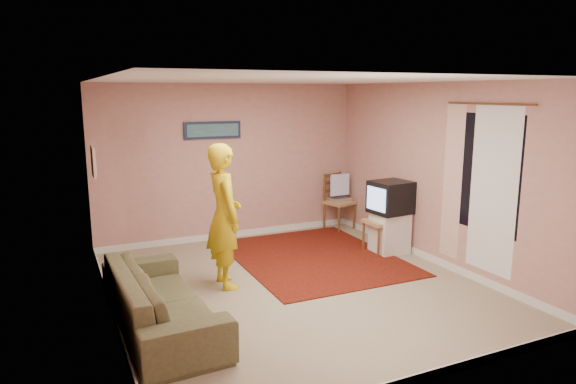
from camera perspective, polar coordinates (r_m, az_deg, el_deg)
name	(u,v)px	position (r m, az deg, el deg)	size (l,w,h in m)	color
ground	(295,286)	(6.74, 0.78, -10.37)	(5.00, 5.00, 0.00)	gray
wall_back	(230,162)	(8.67, -6.42, 3.30)	(4.50, 0.02, 2.60)	tan
wall_front	(429,238)	(4.32, 15.45, -4.94)	(4.50, 0.02, 2.60)	tan
wall_left	(105,203)	(5.78, -19.71, -1.19)	(0.02, 5.00, 2.60)	tan
wall_right	(437,175)	(7.62, 16.23, 1.85)	(0.02, 5.00, 2.60)	tan
ceiling	(295,80)	(6.27, 0.84, 12.33)	(4.50, 5.00, 0.02)	white
baseboard_back	(232,234)	(8.91, -6.23, -4.70)	(4.50, 0.02, 0.10)	silver
baseboard_front	(421,378)	(4.82, 14.56, -19.35)	(4.50, 0.02, 0.10)	silver
baseboard_left	(113,313)	(6.16, -18.84, -12.63)	(0.02, 5.00, 0.10)	silver
baseboard_right	(432,259)	(7.90, 15.69, -7.14)	(0.02, 5.00, 0.10)	silver
window	(486,173)	(6.95, 21.13, 1.95)	(0.01, 1.10, 1.50)	black
curtain_sheer	(493,191)	(6.87, 21.83, 0.10)	(0.01, 0.75, 2.10)	white
curtain_floral	(452,182)	(7.35, 17.80, 1.04)	(0.01, 0.35, 2.10)	white
curtain_rod	(488,104)	(6.84, 21.38, 9.13)	(0.02, 0.02, 1.40)	brown
picture_back	(213,130)	(8.49, -8.36, 6.82)	(0.95, 0.04, 0.28)	#141D38
picture_left	(93,162)	(7.32, -20.81, 3.19)	(0.04, 0.38, 0.42)	beige
area_rug	(314,257)	(7.82, 2.96, -7.24)	(2.26, 2.83, 0.02)	black
tv_cabinet	(390,233)	(8.14, 11.22, -4.44)	(0.50, 0.45, 0.63)	silver
crt_tv	(391,197)	(8.01, 11.33, -0.57)	(0.62, 0.57, 0.49)	black
chair_a	(340,195)	(9.32, 5.76, -0.39)	(0.56, 0.54, 0.55)	tan
dvd_player	(340,199)	(9.34, 5.75, -0.80)	(0.38, 0.27, 0.06)	silver
blue_throw	(340,185)	(9.29, 5.78, 0.81)	(0.37, 0.05, 0.39)	#99B7FA
chair_b	(381,214)	(8.04, 10.33, -2.43)	(0.45, 0.47, 0.54)	tan
game_console	(381,219)	(8.06, 10.31, -2.97)	(0.21, 0.15, 0.04)	white
sofa	(161,299)	(5.67, -13.95, -11.44)	(2.23, 0.87, 0.65)	brown
person	(224,216)	(6.54, -7.11, -2.64)	(0.67, 0.44, 1.84)	gold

